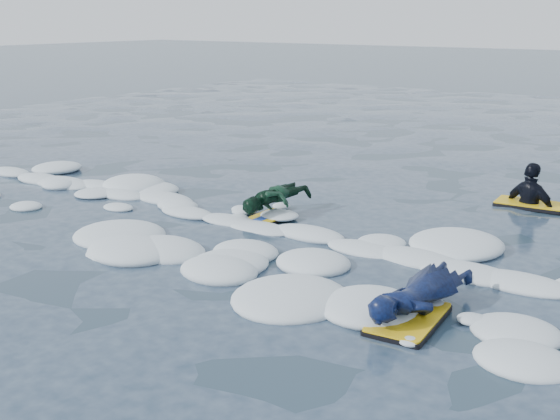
{
  "coord_description": "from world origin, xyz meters",
  "views": [
    {
      "loc": [
        5.62,
        -6.21,
        2.9
      ],
      "look_at": [
        0.1,
        1.6,
        0.26
      ],
      "focal_mm": 45.0,
      "sensor_mm": 36.0,
      "label": 1
    }
  ],
  "objects": [
    {
      "name": "waiting_rider_unit",
      "position": [
        2.69,
        4.77,
        -0.06
      ],
      "size": [
        1.08,
        0.65,
        1.56
      ],
      "rotation": [
        0.0,
        0.0,
        0.07
      ],
      "color": "black",
      "rests_on": "ground"
    },
    {
      "name": "prone_woman_unit",
      "position": [
        3.0,
        -0.1,
        0.21
      ],
      "size": [
        0.73,
        1.65,
        0.42
      ],
      "rotation": [
        0.0,
        0.0,
        1.67
      ],
      "color": "black",
      "rests_on": "ground"
    },
    {
      "name": "prone_child_unit",
      "position": [
        -0.25,
        2.0,
        0.24
      ],
      "size": [
        0.78,
        1.28,
        0.47
      ],
      "rotation": [
        0.0,
        0.0,
        1.59
      ],
      "color": "black",
      "rests_on": "ground"
    },
    {
      "name": "foam_band",
      "position": [
        0.0,
        1.03,
        0.0
      ],
      "size": [
        12.0,
        3.1,
        0.3
      ],
      "primitive_type": null,
      "color": "silver",
      "rests_on": "ground"
    },
    {
      "name": "ground",
      "position": [
        0.0,
        0.0,
        0.0
      ],
      "size": [
        120.0,
        120.0,
        0.0
      ],
      "primitive_type": "plane",
      "color": "#172B37",
      "rests_on": "ground"
    }
  ]
}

